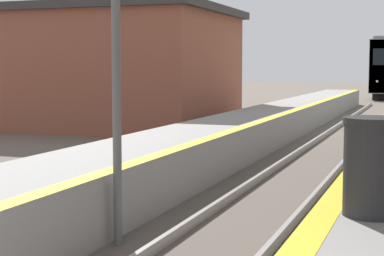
% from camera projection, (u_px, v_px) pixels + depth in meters
% --- Properties ---
extents(trash_bin, '(0.62, 0.62, 0.99)m').
position_uv_depth(trash_bin, '(374.00, 167.00, 6.37)').
color(trash_bin, '#262628').
rests_on(trash_bin, platform_right).
extents(station_building, '(11.14, 7.78, 4.80)m').
position_uv_depth(station_building, '(94.00, 68.00, 26.42)').
color(station_building, brown).
rests_on(station_building, ground).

